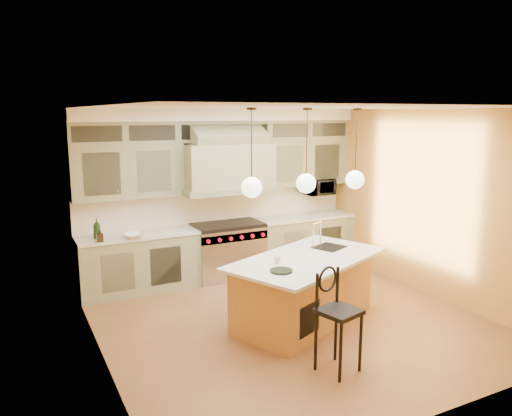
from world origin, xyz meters
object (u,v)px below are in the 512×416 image
kitchen_island (304,288)px  microwave (319,187)px  counter_stool (337,313)px  range (228,250)px

kitchen_island → microwave: (1.78, 2.32, 0.98)m
kitchen_island → microwave: bearing=29.2°
counter_stool → kitchen_island: bearing=57.8°
counter_stool → microwave: microwave is taller
range → microwave: bearing=3.1°
kitchen_island → microwave: 3.08m
microwave → range: bearing=-176.9°
range → counter_stool: counter_stool is taller
kitchen_island → counter_stool: 1.36m
counter_stool → microwave: 4.29m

